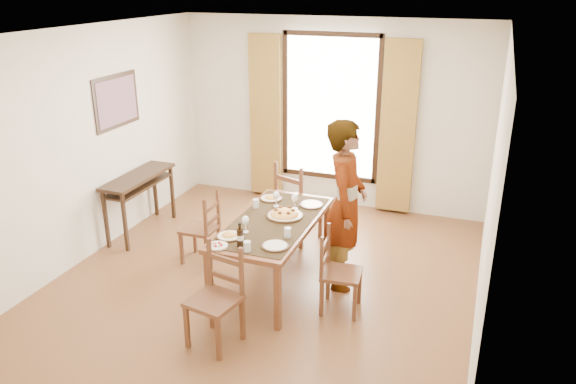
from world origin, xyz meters
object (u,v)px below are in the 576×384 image
(console_table, at_px, (139,184))
(man, at_px, (346,205))
(dining_table, at_px, (273,226))
(pasta_platter, at_px, (285,212))

(console_table, distance_m, man, 2.89)
(dining_table, xyz_separation_m, pasta_platter, (0.08, 0.14, 0.12))
(man, bearing_deg, dining_table, 104.85)
(dining_table, relative_size, pasta_platter, 4.40)
(dining_table, bearing_deg, console_table, 163.29)
(console_table, height_order, pasta_platter, pasta_platter)
(dining_table, relative_size, man, 0.95)
(man, xyz_separation_m, pasta_platter, (-0.64, -0.14, -0.12))
(dining_table, xyz_separation_m, man, (0.72, 0.28, 0.24))
(console_table, distance_m, dining_table, 2.23)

